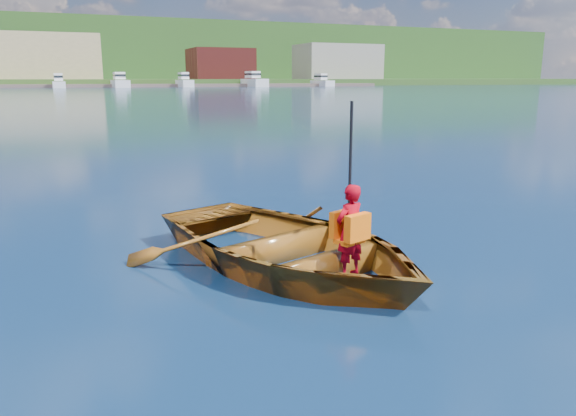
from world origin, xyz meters
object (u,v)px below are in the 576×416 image
at_px(rowboat, 287,245).
at_px(dock, 88,86).
at_px(child_paddler, 350,230).
at_px(marina_yachts, 52,82).

distance_m(rowboat, dock, 148.09).
bearing_deg(child_paddler, rowboat, 118.63).
height_order(child_paddler, marina_yachts, marina_yachts).
xyz_separation_m(child_paddler, dock, (4.89, 148.79, -0.25)).
relative_size(child_paddler, dock, 0.01).
distance_m(rowboat, marina_yachts, 143.34).
relative_size(dock, marina_yachts, 1.08).
height_order(rowboat, dock, dock).
height_order(rowboat, marina_yachts, marina_yachts).
distance_m(dock, marina_yachts, 9.61).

